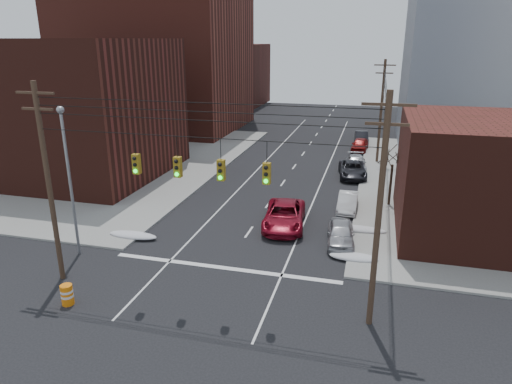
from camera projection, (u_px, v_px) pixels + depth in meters
The scene contains 28 objects.
ground at pixel (179, 332), 21.18m from camera, with size 160.00×160.00×0.00m, color black.
sidewalk_nw at pixel (58, 157), 52.43m from camera, with size 40.00×40.00×0.15m, color gray.
building_brick_tall at pixel (156, 24), 66.21m from camera, with size 24.00×20.00×30.00m, color maroon.
building_brick_near at pixel (60, 108), 44.60m from camera, with size 20.00×16.00×13.00m, color #461C15.
building_brick_far at pixel (208, 75), 93.39m from camera, with size 22.00×18.00×12.00m, color #461C15.
building_office at pixel (508, 43), 52.22m from camera, with size 22.00×20.00×25.00m, color gray.
building_glass at pixel (480, 51), 76.05m from camera, with size 20.00×18.00×22.00m, color gray.
utility_pole_left at pixel (48, 181), 24.14m from camera, with size 2.20×0.28×11.00m.
utility_pole_right at pixel (379, 210), 20.04m from camera, with size 2.20×0.28×11.00m.
utility_pole_far at pixel (381, 110), 48.45m from camera, with size 2.20×0.28×11.00m.
traffic_signals at pixel (199, 167), 21.60m from camera, with size 17.00×0.42×2.02m.
street_light at pixel (68, 170), 27.21m from camera, with size 0.44×0.44×9.32m.
bare_tree at pixel (391, 179), 36.46m from camera, with size 2.09×2.20×4.93m.
snow_nw at pixel (133, 235), 31.15m from camera, with size 3.50×1.08×0.42m, color silver.
snow_ne at pixel (354, 257), 28.03m from camera, with size 3.00×1.08×0.42m, color silver.
snow_east_far at pixel (357, 229), 32.16m from camera, with size 4.00×1.08×0.42m, color silver.
red_pickup at pixel (284, 215), 32.91m from camera, with size 2.82×6.11×1.70m, color maroon.
parked_car_a at pixel (341, 233), 30.12m from camera, with size 1.76×4.37×1.49m, color #A8A8AC.
parked_car_b at pixel (348, 202), 36.10m from camera, with size 1.46×4.17×1.37m, color silver.
parked_car_c at pixel (352, 170), 44.83m from camera, with size 2.52×5.46×1.52m, color black.
parked_car_d at pixel (356, 163), 47.31m from camera, with size 2.02×4.97×1.44m, color #A9AAAE.
parked_car_e at pixel (360, 145), 55.38m from camera, with size 1.80×4.47×1.52m, color maroon.
parked_car_f at pixel (361, 137), 59.63m from camera, with size 1.58×4.53×1.49m, color black.
lot_car_a at pixel (137, 163), 46.38m from camera, with size 1.66×4.75×1.56m, color white.
lot_car_b at pixel (141, 165), 46.40m from camera, with size 2.13×4.63×1.29m, color #ABABB0.
lot_car_c at pixel (81, 174), 43.46m from camera, with size 1.72×4.23×1.23m, color black.
lot_car_d at pixel (144, 148), 52.66m from camera, with size 1.87×4.65×1.58m, color silver.
construction_barrel at pixel (67, 294), 23.26m from camera, with size 0.63×0.63×1.09m.
Camera 1 is at (8.03, -16.50, 12.93)m, focal length 32.00 mm.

